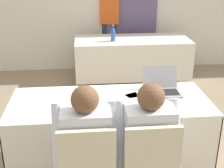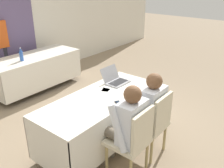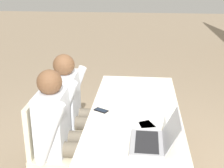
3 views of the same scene
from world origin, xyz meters
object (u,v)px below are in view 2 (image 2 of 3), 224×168
object	(u,v)px
chair_near_left	(133,139)
chair_near_right	(153,122)
cell_phone	(118,103)
person_white_shirt	(147,109)
person_checkered_shirt	(126,124)
laptop	(116,80)
water_bottle	(21,55)

from	to	relation	value
chair_near_left	chair_near_right	bearing A→B (deg)	-180.00
cell_phone	chair_near_right	size ratio (longest dim) A/B	0.15
person_white_shirt	person_checkered_shirt	bearing A→B (deg)	0.00
chair_near_right	person_checkered_shirt	size ratio (longest dim) A/B	0.78
laptop	water_bottle	world-z (taller)	water_bottle
water_bottle	chair_near_left	xyz separation A→B (m)	(-0.47, -2.90, -0.34)
laptop	chair_near_right	bearing A→B (deg)	-108.39
cell_phone	water_bottle	size ratio (longest dim) A/B	0.54
laptop	water_bottle	size ratio (longest dim) A/B	1.38
person_checkered_shirt	cell_phone	bearing A→B (deg)	-129.31
chair_near_left	chair_near_right	xyz separation A→B (m)	(0.46, 0.00, 0.00)
chair_near_right	person_white_shirt	bearing A→B (deg)	-90.00
laptop	person_checkered_shirt	distance (m)	1.06
water_bottle	chair_near_left	distance (m)	2.96
person_checkered_shirt	person_white_shirt	distance (m)	0.46
laptop	chair_near_right	xyz separation A→B (m)	(-0.29, -0.84, -0.27)
person_white_shirt	cell_phone	bearing A→B (deg)	-53.33
cell_phone	laptop	bearing A→B (deg)	70.45
chair_near_left	water_bottle	bearing A→B (deg)	-99.29
water_bottle	person_checkered_shirt	distance (m)	2.84
cell_phone	chair_near_right	world-z (taller)	chair_near_right
cell_phone	person_white_shirt	bearing A→B (deg)	-23.57
water_bottle	chair_near_left	world-z (taller)	water_bottle
water_bottle	chair_near_right	xyz separation A→B (m)	(-0.01, -2.90, -0.34)
laptop	cell_phone	distance (m)	0.68
laptop	person_white_shirt	bearing A→B (deg)	-110.84
laptop	cell_phone	xyz separation A→B (m)	(-0.51, -0.44, -0.04)
water_bottle	chair_near_left	size ratio (longest dim) A/B	0.28
cell_phone	water_bottle	distance (m)	2.51
cell_phone	person_white_shirt	size ratio (longest dim) A/B	0.12
cell_phone	chair_near_left	distance (m)	0.52
chair_near_right	person_checkered_shirt	bearing A→B (deg)	-12.52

